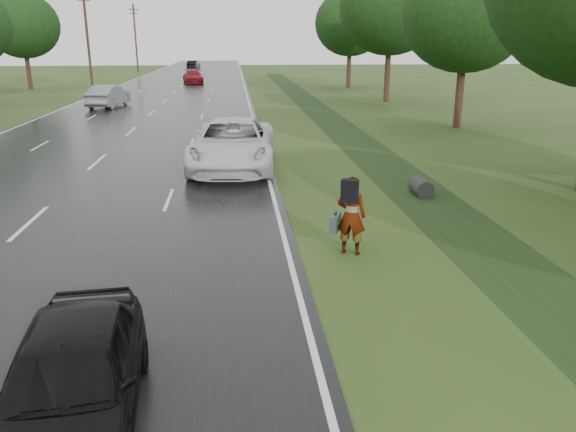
# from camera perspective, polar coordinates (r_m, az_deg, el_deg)

# --- Properties ---
(road) EXTENTS (14.00, 180.00, 0.04)m
(road) POSITION_cam_1_polar(r_m,az_deg,el_deg) (52.50, -11.77, 11.90)
(road) COLOR black
(road) RESTS_ON ground
(edge_stripe_east) EXTENTS (0.12, 180.00, 0.01)m
(edge_stripe_east) POSITION_cam_1_polar(r_m,az_deg,el_deg) (52.21, -4.22, 12.21)
(edge_stripe_east) COLOR silver
(edge_stripe_east) RESTS_ON road
(edge_stripe_west) EXTENTS (0.12, 180.00, 0.01)m
(edge_stripe_west) POSITION_cam_1_polar(r_m,az_deg,el_deg) (53.64, -19.09, 11.47)
(edge_stripe_west) COLOR silver
(edge_stripe_west) RESTS_ON road
(center_line) EXTENTS (0.12, 180.00, 0.01)m
(center_line) POSITION_cam_1_polar(r_m,az_deg,el_deg) (52.50, -11.77, 11.93)
(center_line) COLOR silver
(center_line) RESTS_ON road
(drainage_ditch) EXTENTS (2.20, 120.00, 0.56)m
(drainage_ditch) POSITION_cam_1_polar(r_m,az_deg,el_deg) (26.78, 7.46, 7.14)
(drainage_ditch) COLOR black
(drainage_ditch) RESTS_ON ground
(utility_pole_far) EXTENTS (1.60, 0.26, 10.00)m
(utility_pole_far) POSITION_cam_1_polar(r_m,az_deg,el_deg) (63.73, -19.72, 16.87)
(utility_pole_far) COLOR #321D14
(utility_pole_far) RESTS_ON ground
(utility_pole_distant) EXTENTS (1.60, 0.26, 10.00)m
(utility_pole_distant) POSITION_cam_1_polar(r_m,az_deg,el_deg) (93.17, -15.24, 17.13)
(utility_pole_distant) COLOR #321D14
(utility_pole_distant) RESTS_ON ground
(tree_east_c) EXTENTS (7.00, 7.00, 9.29)m
(tree_east_c) POSITION_cam_1_polar(r_m,az_deg,el_deg) (33.47, 17.70, 19.03)
(tree_east_c) COLOR #321D14
(tree_east_c) RESTS_ON ground
(tree_east_d) EXTENTS (8.00, 8.00, 10.76)m
(tree_east_d) POSITION_cam_1_polar(r_m,az_deg,el_deg) (46.67, 10.39, 20.11)
(tree_east_d) COLOR #321D14
(tree_east_d) RESTS_ON ground
(tree_east_f) EXTENTS (7.20, 7.20, 9.62)m
(tree_east_f) POSITION_cam_1_polar(r_m,az_deg,el_deg) (60.19, 6.34, 18.87)
(tree_east_f) COLOR #321D14
(tree_east_f) RESTS_ON ground
(tree_west_f) EXTENTS (7.00, 7.00, 9.29)m
(tree_west_f) POSITION_cam_1_polar(r_m,az_deg,el_deg) (63.37, -25.38, 17.10)
(tree_west_f) COLOR #321D14
(tree_west_f) RESTS_ON ground
(pedestrian) EXTENTS (0.90, 0.94, 1.84)m
(pedestrian) POSITION_cam_1_polar(r_m,az_deg,el_deg) (12.89, 6.33, 0.16)
(pedestrian) COLOR #A5998C
(pedestrian) RESTS_ON ground
(white_pickup) EXTENTS (3.55, 6.87, 1.85)m
(white_pickup) POSITION_cam_1_polar(r_m,az_deg,el_deg) (21.66, -5.64, 7.28)
(white_pickup) COLOR silver
(white_pickup) RESTS_ON road
(dark_sedan) EXTENTS (2.03, 4.28, 1.41)m
(dark_sedan) POSITION_cam_1_polar(r_m,az_deg,el_deg) (7.72, -21.13, -15.15)
(dark_sedan) COLOR black
(dark_sedan) RESTS_ON road
(silver_sedan) EXTENTS (2.48, 5.08, 1.60)m
(silver_sedan) POSITION_cam_1_polar(r_m,az_deg,el_deg) (44.07, -17.78, 11.53)
(silver_sedan) COLOR gray
(silver_sedan) RESTS_ON road
(far_car_red) EXTENTS (2.79, 5.32, 1.47)m
(far_car_red) POSITION_cam_1_polar(r_m,az_deg,el_deg) (66.66, -9.63, 13.78)
(far_car_red) COLOR maroon
(far_car_red) RESTS_ON road
(far_car_dark) EXTENTS (2.09, 4.58, 1.46)m
(far_car_dark) POSITION_cam_1_polar(r_m,az_deg,el_deg) (99.09, -9.57, 14.89)
(far_car_dark) COLOR black
(far_car_dark) RESTS_ON road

